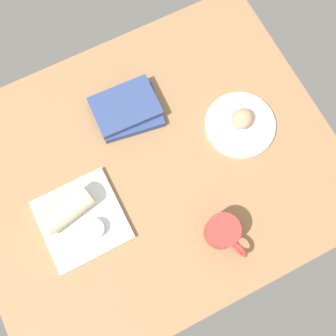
{
  "coord_description": "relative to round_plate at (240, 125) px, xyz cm",
  "views": [
    {
      "loc": [
        9.91,
        30.9,
        117.14
      ],
      "look_at": [
        -3.93,
        3.47,
        7.0
      ],
      "focal_mm": 41.95,
      "sensor_mm": 36.0,
      "label": 1
    }
  ],
  "objects": [
    {
      "name": "breakfast_wrap",
      "position": [
        57.05,
        1.39,
        4.28
      ],
      "size": [
        15.79,
        9.65,
        6.76
      ],
      "primitive_type": "cylinder",
      "rotation": [
        1.57,
        0.0,
        4.92
      ],
      "color": "beige",
      "rests_on": "square_plate"
    },
    {
      "name": "dining_table",
      "position": [
        30.21,
        -0.59,
        -2.7
      ],
      "size": [
        110.0,
        90.0,
        4.0
      ],
      "primitive_type": "cube",
      "color": "#9E754C",
      "rests_on": "ground"
    },
    {
      "name": "round_plate",
      "position": [
        0.0,
        0.0,
        0.0
      ],
      "size": [
        21.63,
        21.63,
        1.4
      ],
      "primitive_type": "cylinder",
      "color": "white",
      "rests_on": "dining_table"
    },
    {
      "name": "book_stack",
      "position": [
        28.95,
        -19.46,
        1.6
      ],
      "size": [
        21.01,
        17.47,
        4.62
      ],
      "color": "#33477F",
      "rests_on": "dining_table"
    },
    {
      "name": "coffee_mug",
      "position": [
        21.25,
        26.51,
        3.91
      ],
      "size": [
        9.3,
        13.87,
        9.02
      ],
      "color": "#B23833",
      "rests_on": "dining_table"
    },
    {
      "name": "sauce_cup",
      "position": [
        52.48,
        9.5,
        2.33
      ],
      "size": [
        5.44,
        5.44,
        2.67
      ],
      "color": "silver",
      "rests_on": "square_plate"
    },
    {
      "name": "scone_pastry",
      "position": [
        -0.37,
        -0.56,
        3.14
      ],
      "size": [
        8.92,
        8.42,
        4.87
      ],
      "primitive_type": "ellipsoid",
      "rotation": [
        0.0,
        0.0,
        3.56
      ],
      "color": "tan",
      "rests_on": "round_plate"
    },
    {
      "name": "square_plate",
      "position": [
        55.02,
        5.0,
        0.1
      ],
      "size": [
        23.23,
        23.23,
        1.6
      ],
      "primitive_type": "cube",
      "rotation": [
        0.0,
        0.0,
        0.01
      ],
      "color": "white",
      "rests_on": "dining_table"
    }
  ]
}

